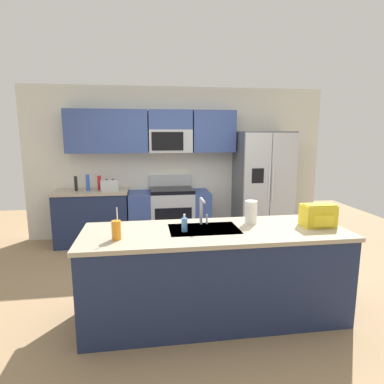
% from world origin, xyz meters
% --- Properties ---
extents(ground_plane, '(9.00, 9.00, 0.00)m').
position_xyz_m(ground_plane, '(0.00, 0.00, 0.00)').
color(ground_plane, '#997A56').
rests_on(ground_plane, ground).
extents(kitchen_wall_unit, '(5.20, 0.43, 2.60)m').
position_xyz_m(kitchen_wall_unit, '(-0.14, 2.08, 1.47)').
color(kitchen_wall_unit, silver).
rests_on(kitchen_wall_unit, ground).
extents(back_counter, '(1.19, 0.63, 0.90)m').
position_xyz_m(back_counter, '(-1.47, 1.80, 0.45)').
color(back_counter, '#1E2A4D').
rests_on(back_counter, ground).
extents(range_oven, '(1.36, 0.61, 1.10)m').
position_xyz_m(range_oven, '(-0.19, 1.80, 0.44)').
color(range_oven, '#B7BABF').
rests_on(range_oven, ground).
extents(refrigerator, '(0.90, 0.76, 1.85)m').
position_xyz_m(refrigerator, '(1.42, 1.73, 0.93)').
color(refrigerator, '#4C4F54').
rests_on(refrigerator, ground).
extents(island_counter, '(2.56, 0.89, 0.90)m').
position_xyz_m(island_counter, '(0.06, -0.64, 0.45)').
color(island_counter, '#1E2A4D').
rests_on(island_counter, ground).
extents(toaster, '(0.28, 0.16, 0.18)m').
position_xyz_m(toaster, '(-1.16, 1.75, 0.99)').
color(toaster, '#B7BABF').
rests_on(toaster, back_counter).
extents(pepper_mill, '(0.05, 0.05, 0.24)m').
position_xyz_m(pepper_mill, '(-1.70, 1.80, 1.02)').
color(pepper_mill, black).
rests_on(pepper_mill, back_counter).
extents(bottle_blue, '(0.06, 0.06, 0.26)m').
position_xyz_m(bottle_blue, '(-1.51, 1.77, 1.03)').
color(bottle_blue, blue).
rests_on(bottle_blue, back_counter).
extents(bottle_red, '(0.06, 0.06, 0.23)m').
position_xyz_m(bottle_red, '(-1.34, 1.84, 1.02)').
color(bottle_red, red).
rests_on(bottle_red, back_counter).
extents(sink_faucet, '(0.08, 0.21, 0.28)m').
position_xyz_m(sink_faucet, '(-0.03, -0.45, 1.07)').
color(sink_faucet, '#B7BABF').
rests_on(sink_faucet, island_counter).
extents(drink_cup_orange, '(0.08, 0.08, 0.29)m').
position_xyz_m(drink_cup_orange, '(-0.86, -0.80, 0.99)').
color(drink_cup_orange, orange).
rests_on(drink_cup_orange, island_counter).
extents(soap_dispenser, '(0.06, 0.06, 0.17)m').
position_xyz_m(soap_dispenser, '(-0.24, -0.65, 0.97)').
color(soap_dispenser, '#4C8CD8').
rests_on(soap_dispenser, island_counter).
extents(paper_towel_roll, '(0.12, 0.12, 0.24)m').
position_xyz_m(paper_towel_roll, '(0.47, -0.48, 1.02)').
color(paper_towel_roll, white).
rests_on(paper_towel_roll, island_counter).
extents(backpack, '(0.32, 0.22, 0.23)m').
position_xyz_m(backpack, '(1.11, -0.67, 1.02)').
color(backpack, yellow).
rests_on(backpack, island_counter).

